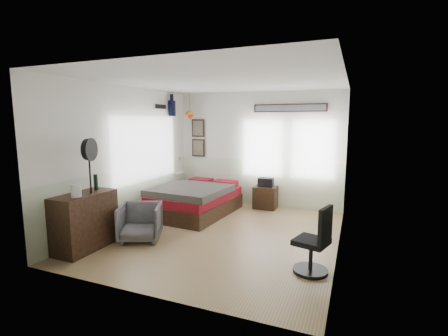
{
  "coord_description": "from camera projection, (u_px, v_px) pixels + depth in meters",
  "views": [
    {
      "loc": [
        2.18,
        -5.19,
        2.03
      ],
      "look_at": [
        -0.1,
        0.4,
        1.15
      ],
      "focal_mm": 26.0,
      "sensor_mm": 36.0,
      "label": 1
    }
  ],
  "objects": [
    {
      "name": "wall_decor",
      "position": [
        210.0,
        118.0,
        7.77
      ],
      "size": [
        3.55,
        1.32,
        1.44
      ],
      "color": "black",
      "rests_on": "room_shell"
    },
    {
      "name": "task_chair",
      "position": [
        315.0,
        246.0,
        4.3
      ],
      "size": [
        0.51,
        0.51,
        0.93
      ],
      "rotation": [
        0.0,
        0.0,
        -0.28
      ],
      "color": "black",
      "rests_on": "ground_plane"
    },
    {
      "name": "black_bag",
      "position": [
        266.0,
        182.0,
        7.52
      ],
      "size": [
        0.35,
        0.24,
        0.2
      ],
      "primitive_type": "cube",
      "rotation": [
        0.0,
        0.0,
        0.04
      ],
      "color": "black",
      "rests_on": "nightstand"
    },
    {
      "name": "ground_plane",
      "position": [
        221.0,
        234.0,
        5.87
      ],
      "size": [
        4.0,
        4.5,
        0.01
      ],
      "primitive_type": "cube",
      "color": "#94744C"
    },
    {
      "name": "armchair",
      "position": [
        140.0,
        222.0,
        5.54
      ],
      "size": [
        0.9,
        0.91,
        0.63
      ],
      "primitive_type": "imported",
      "rotation": [
        0.0,
        0.0,
        0.44
      ],
      "color": "#515153",
      "rests_on": "ground_plane"
    },
    {
      "name": "bottle",
      "position": [
        96.0,
        182.0,
        5.33
      ],
      "size": [
        0.07,
        0.07,
        0.26
      ],
      "primitive_type": "cylinder",
      "color": "black",
      "rests_on": "dresser"
    },
    {
      "name": "nightstand",
      "position": [
        265.0,
        197.0,
        7.57
      ],
      "size": [
        0.52,
        0.42,
        0.52
      ],
      "primitive_type": "cube",
      "rotation": [
        0.0,
        0.0,
        -0.0
      ],
      "color": "black",
      "rests_on": "ground_plane"
    },
    {
      "name": "dresser",
      "position": [
        85.0,
        221.0,
        5.14
      ],
      "size": [
        0.48,
        1.0,
        0.9
      ],
      "primitive_type": "cube",
      "color": "black",
      "rests_on": "ground_plane"
    },
    {
      "name": "kettle",
      "position": [
        76.0,
        191.0,
        4.84
      ],
      "size": [
        0.17,
        0.15,
        0.2
      ],
      "rotation": [
        0.0,
        0.0,
        0.1
      ],
      "color": "silver",
      "rests_on": "dresser"
    },
    {
      "name": "room_shell",
      "position": [
        221.0,
        144.0,
        5.83
      ],
      "size": [
        4.02,
        4.52,
        2.71
      ],
      "color": "silver",
      "rests_on": "ground_plane"
    },
    {
      "name": "bed",
      "position": [
        195.0,
        200.0,
        7.11
      ],
      "size": [
        1.56,
        2.09,
        0.64
      ],
      "rotation": [
        0.0,
        0.0,
        -0.08
      ],
      "color": "black",
      "rests_on": "ground_plane"
    },
    {
      "name": "stand_fan",
      "position": [
        89.0,
        151.0,
        5.0
      ],
      "size": [
        0.18,
        0.35,
        0.87
      ],
      "rotation": [
        0.0,
        0.0,
        0.26
      ],
      "color": "black",
      "rests_on": "dresser"
    }
  ]
}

